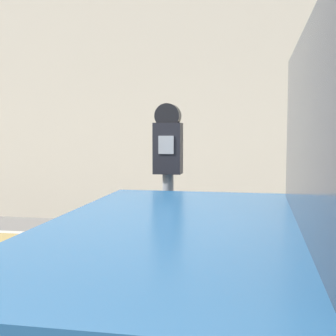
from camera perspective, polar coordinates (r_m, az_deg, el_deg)
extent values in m
cube|color=#BCB7AD|center=(4.69, -0.31, -13.26)|extent=(24.00, 2.80, 0.14)
cube|color=beige|center=(7.65, 4.20, 12.34)|extent=(24.00, 0.30, 5.06)
cylinder|color=slate|center=(3.42, 0.00, -9.63)|extent=(0.08, 0.08, 1.07)
cube|color=black|center=(3.31, 0.00, 2.41)|extent=(0.20, 0.14, 0.36)
cube|color=gray|center=(3.24, -0.24, 2.83)|extent=(0.11, 0.01, 0.13)
cylinder|color=black|center=(3.31, 0.00, 6.36)|extent=(0.17, 0.11, 0.17)
cylinder|color=black|center=(2.97, 12.83, -18.51)|extent=(0.71, 0.22, 0.70)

